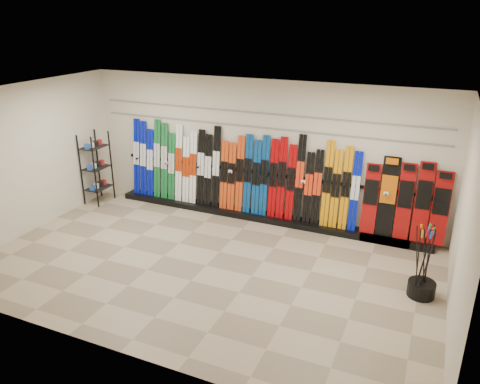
% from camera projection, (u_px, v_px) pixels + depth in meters
% --- Properties ---
extents(floor, '(8.00, 8.00, 0.00)m').
position_uv_depth(floor, '(206.00, 265.00, 8.41)').
color(floor, gray).
rests_on(floor, ground).
extents(back_wall, '(8.00, 0.00, 8.00)m').
position_uv_depth(back_wall, '(258.00, 150.00, 10.00)').
color(back_wall, beige).
rests_on(back_wall, floor).
extents(left_wall, '(0.00, 5.00, 5.00)m').
position_uv_depth(left_wall, '(27.00, 159.00, 9.35)').
color(left_wall, beige).
rests_on(left_wall, floor).
extents(right_wall, '(0.00, 5.00, 5.00)m').
position_uv_depth(right_wall, '(464.00, 229.00, 6.37)').
color(right_wall, beige).
rests_on(right_wall, floor).
extents(ceiling, '(8.00, 8.00, 0.00)m').
position_uv_depth(ceiling, '(201.00, 98.00, 7.32)').
color(ceiling, silver).
rests_on(ceiling, back_wall).
extents(ski_rack_base, '(8.00, 0.40, 0.12)m').
position_uv_depth(ski_rack_base, '(263.00, 217.00, 10.25)').
color(ski_rack_base, black).
rests_on(ski_rack_base, floor).
extents(skis, '(5.37, 0.24, 1.84)m').
position_uv_depth(skis, '(235.00, 173.00, 10.23)').
color(skis, '#0514B3').
rests_on(skis, ski_rack_base).
extents(snowboards, '(1.58, 0.24, 1.58)m').
position_uv_depth(snowboards, '(405.00, 201.00, 8.95)').
color(snowboards, '#990C0C').
rests_on(snowboards, ski_rack_base).
extents(accessory_rack, '(0.40, 0.60, 1.68)m').
position_uv_depth(accessory_rack, '(96.00, 168.00, 10.95)').
color(accessory_rack, black).
rests_on(accessory_rack, floor).
extents(pole_bin, '(0.43, 0.43, 0.25)m').
position_uv_depth(pole_bin, '(421.00, 289.00, 7.47)').
color(pole_bin, black).
rests_on(pole_bin, floor).
extents(ski_poles, '(0.29, 0.41, 1.18)m').
position_uv_depth(ski_poles, '(423.00, 262.00, 7.30)').
color(ski_poles, black).
rests_on(ski_poles, pole_bin).
extents(slatwall_rail_0, '(7.60, 0.02, 0.03)m').
position_uv_depth(slatwall_rail_0, '(258.00, 127.00, 9.80)').
color(slatwall_rail_0, gray).
rests_on(slatwall_rail_0, back_wall).
extents(slatwall_rail_1, '(7.60, 0.02, 0.03)m').
position_uv_depth(slatwall_rail_1, '(258.00, 113.00, 9.70)').
color(slatwall_rail_1, gray).
rests_on(slatwall_rail_1, back_wall).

